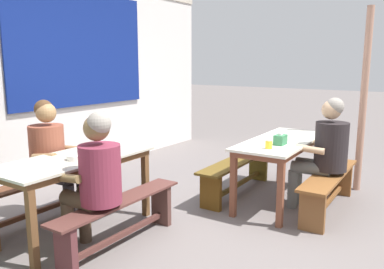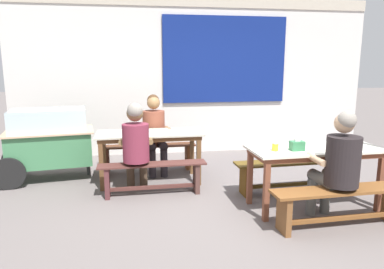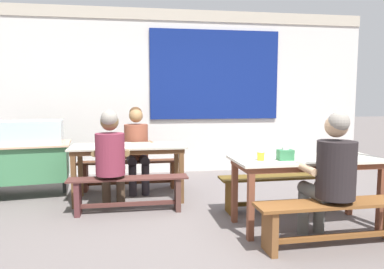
{
  "view_description": "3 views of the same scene",
  "coord_description": "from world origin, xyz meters",
  "views": [
    {
      "loc": [
        -3.26,
        -1.93,
        1.62
      ],
      "look_at": [
        0.22,
        0.45,
        0.83
      ],
      "focal_mm": 36.52,
      "sensor_mm": 36.0,
      "label": 1
    },
    {
      "loc": [
        -1.15,
        -4.06,
        1.7
      ],
      "look_at": [
        -0.42,
        0.47,
        0.79
      ],
      "focal_mm": 33.09,
      "sensor_mm": 36.0,
      "label": 2
    },
    {
      "loc": [
        -0.8,
        -3.72,
        1.37
      ],
      "look_at": [
        -0.14,
        0.76,
        0.89
      ],
      "focal_mm": 32.73,
      "sensor_mm": 36.0,
      "label": 3
    }
  ],
  "objects": [
    {
      "name": "condiment_jar",
      "position": [
        0.4,
        -0.38,
        0.79
      ],
      "size": [
        0.07,
        0.07,
        0.1
      ],
      "color": "yellow",
      "rests_on": "dining_table_near"
    },
    {
      "name": "dining_table_near",
      "position": [
        0.92,
        -0.31,
        0.66
      ],
      "size": [
        1.58,
        0.68,
        0.74
      ],
      "color": "silver",
      "rests_on": "ground_plane"
    },
    {
      "name": "bench_near_front",
      "position": [
        0.94,
        -0.86,
        0.29
      ],
      "size": [
        1.51,
        0.34,
        0.43
      ],
      "color": "brown",
      "rests_on": "ground_plane"
    },
    {
      "name": "bench_far_front",
      "position": [
        -0.95,
        0.42,
        0.27
      ],
      "size": [
        1.42,
        0.27,
        0.43
      ],
      "color": "#512C27",
      "rests_on": "ground_plane"
    },
    {
      "name": "tissue_box",
      "position": [
        0.65,
        -0.4,
        0.79
      ],
      "size": [
        0.15,
        0.1,
        0.13
      ],
      "color": "#357B4E",
      "rests_on": "dining_table_near"
    },
    {
      "name": "soup_bowl",
      "position": [
        -1.01,
        0.88,
        0.76
      ],
      "size": [
        0.17,
        0.17,
        0.04
      ],
      "primitive_type": "cylinder",
      "color": "silver",
      "rests_on": "dining_table_far"
    },
    {
      "name": "person_left_back_turned",
      "position": [
        -1.15,
        0.48,
        0.7
      ],
      "size": [
        0.45,
        0.56,
        1.23
      ],
      "color": "#4D3A2B",
      "rests_on": "ground_plane"
    },
    {
      "name": "person_near_front",
      "position": [
        0.92,
        -0.79,
        0.7
      ],
      "size": [
        0.48,
        0.6,
        1.25
      ],
      "color": "#5E615D",
      "rests_on": "ground_plane"
    },
    {
      "name": "dining_table_far",
      "position": [
        -0.96,
        0.97,
        0.66
      ],
      "size": [
        1.51,
        0.69,
        0.74
      ],
      "color": "#BCB9A5",
      "rests_on": "ground_plane"
    },
    {
      "name": "wooden_support_post",
      "position": [
        1.9,
        -0.96,
        1.14
      ],
      "size": [
        0.09,
        0.09,
        2.27
      ],
      "primitive_type": "cylinder",
      "color": "#A97C66",
      "rests_on": "ground_plane"
    },
    {
      "name": "ground_plane",
      "position": [
        0.0,
        0.0,
        0.0
      ],
      "size": [
        40.0,
        40.0,
        0.0
      ],
      "primitive_type": "plane",
      "color": "#68605D"
    },
    {
      "name": "bench_near_back",
      "position": [
        0.91,
        0.24,
        0.29
      ],
      "size": [
        1.57,
        0.34,
        0.43
      ],
      "color": "brown",
      "rests_on": "ground_plane"
    },
    {
      "name": "backdrop_wall",
      "position": [
        0.02,
        2.7,
        1.54
      ],
      "size": [
        6.81,
        0.23,
        2.93
      ],
      "color": "silver",
      "rests_on": "ground_plane"
    },
    {
      "name": "person_center_facing",
      "position": [
        -0.86,
        1.45,
        0.7
      ],
      "size": [
        0.49,
        0.61,
        1.24
      ],
      "color": "#29242A",
      "rests_on": "ground_plane"
    },
    {
      "name": "bench_far_back",
      "position": [
        -0.97,
        1.52,
        0.28
      ],
      "size": [
        1.54,
        0.28,
        0.43
      ],
      "color": "#562F1D",
      "rests_on": "ground_plane"
    }
  ]
}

